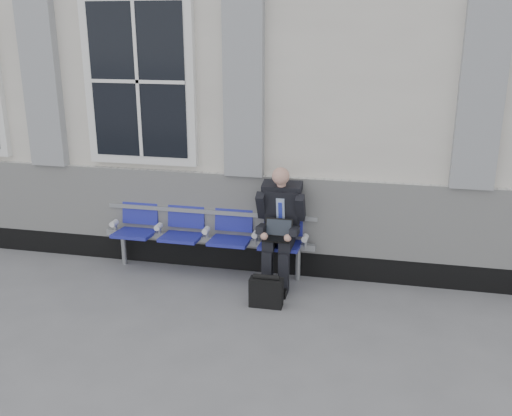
# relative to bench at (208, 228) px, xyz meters

# --- Properties ---
(ground) EXTENTS (70.00, 70.00, 0.00)m
(ground) POSITION_rel_bench_xyz_m (-1.17, -1.32, -0.55)
(ground) COLOR slate
(ground) RESTS_ON ground
(station_building) EXTENTS (14.40, 4.40, 4.49)m
(station_building) POSITION_rel_bench_xyz_m (-1.19, 2.15, 1.67)
(station_building) COLOR silver
(station_building) RESTS_ON ground
(bench) EXTENTS (2.60, 0.47, 0.91)m
(bench) POSITION_rel_bench_xyz_m (0.00, 0.00, 0.00)
(bench) COLOR #9EA0A3
(bench) RESTS_ON ground
(businessman) EXTENTS (0.54, 0.73, 1.38)m
(businessman) POSITION_rel_bench_xyz_m (0.90, -0.13, 0.20)
(businessman) COLOR black
(businessman) RESTS_ON ground
(briefcase) EXTENTS (0.35, 0.15, 0.36)m
(briefcase) POSITION_rel_bench_xyz_m (0.87, -0.76, -0.38)
(briefcase) COLOR black
(briefcase) RESTS_ON ground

